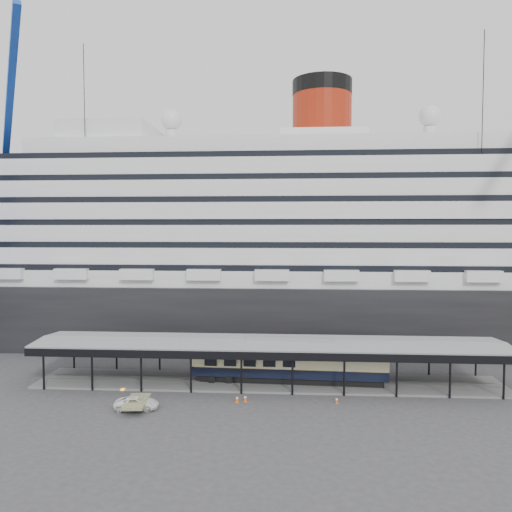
# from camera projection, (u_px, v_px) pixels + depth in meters

# --- Properties ---
(ground) EXTENTS (200.00, 200.00, 0.00)m
(ground) POSITION_uv_depth(u_px,v_px,m) (266.00, 397.00, 55.46)
(ground) COLOR #363639
(ground) RESTS_ON ground
(cruise_ship) EXTENTS (130.00, 30.00, 43.90)m
(cruise_ship) POSITION_uv_depth(u_px,v_px,m) (275.00, 231.00, 86.38)
(cruise_ship) COLOR black
(cruise_ship) RESTS_ON ground
(platform_canopy) EXTENTS (56.00, 9.18, 5.30)m
(platform_canopy) POSITION_uv_depth(u_px,v_px,m) (268.00, 364.00, 60.32)
(platform_canopy) COLOR slate
(platform_canopy) RESTS_ON ground
(port_truck) EXTENTS (4.68, 2.46, 1.26)m
(port_truck) POSITION_uv_depth(u_px,v_px,m) (137.00, 403.00, 51.63)
(port_truck) COLOR white
(port_truck) RESTS_ON ground
(pullman_carriage) EXTENTS (23.39, 4.10, 22.85)m
(pullman_carriage) POSITION_uv_depth(u_px,v_px,m) (289.00, 361.00, 60.13)
(pullman_carriage) COLOR black
(pullman_carriage) RESTS_ON ground
(traffic_cone_left) EXTENTS (0.48, 0.48, 0.82)m
(traffic_cone_left) POSITION_uv_depth(u_px,v_px,m) (245.00, 398.00, 53.90)
(traffic_cone_left) COLOR #EB4E0D
(traffic_cone_left) RESTS_ON ground
(traffic_cone_mid) EXTENTS (0.52, 0.52, 0.81)m
(traffic_cone_mid) POSITION_uv_depth(u_px,v_px,m) (237.00, 399.00, 53.64)
(traffic_cone_mid) COLOR #E75A0C
(traffic_cone_mid) RESTS_ON ground
(traffic_cone_right) EXTENTS (0.43, 0.43, 0.71)m
(traffic_cone_right) POSITION_uv_depth(u_px,v_px,m) (337.00, 400.00, 53.42)
(traffic_cone_right) COLOR #EE580D
(traffic_cone_right) RESTS_ON ground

